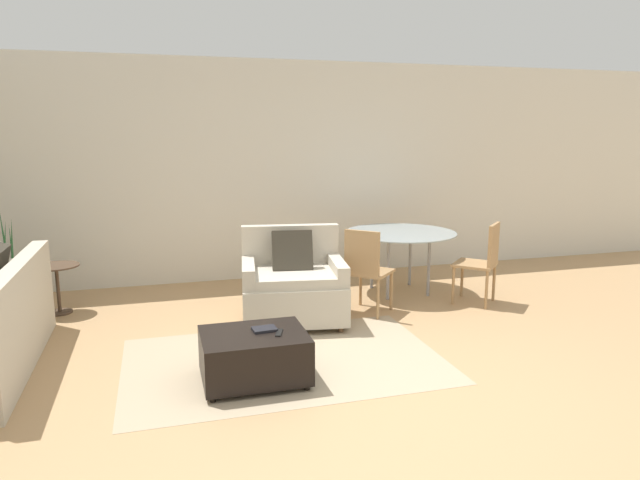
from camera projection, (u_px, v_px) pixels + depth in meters
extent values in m
plane|color=tan|center=(368.00, 389.00, 4.21)|extent=(20.00, 20.00, 0.00)
cube|color=silver|center=(272.00, 171.00, 7.25)|extent=(12.00, 0.06, 2.75)
cube|color=tan|center=(284.00, 360.00, 4.73)|extent=(2.59, 1.70, 0.00)
cube|color=brown|center=(304.00, 395.00, 4.11)|extent=(2.54, 0.06, 0.00)
cube|color=brown|center=(298.00, 384.00, 4.28)|extent=(2.54, 0.06, 0.00)
cube|color=brown|center=(292.00, 374.00, 4.46)|extent=(2.54, 0.06, 0.00)
cube|color=brown|center=(287.00, 364.00, 4.64)|extent=(2.54, 0.06, 0.00)
cube|color=brown|center=(282.00, 356.00, 4.82)|extent=(2.54, 0.06, 0.00)
cube|color=brown|center=(277.00, 348.00, 5.00)|extent=(2.54, 0.06, 0.00)
cube|color=brown|center=(273.00, 340.00, 5.18)|extent=(2.54, 0.06, 0.00)
cube|color=brown|center=(269.00, 333.00, 5.36)|extent=(2.54, 0.06, 0.00)
cube|color=beige|center=(18.00, 290.00, 4.50)|extent=(0.14, 2.06, 0.42)
cube|color=beige|center=(2.00, 274.00, 5.34)|extent=(0.77, 0.12, 0.26)
cube|color=beige|center=(294.00, 299.00, 5.64)|extent=(1.11, 0.96, 0.37)
cube|color=beige|center=(294.00, 277.00, 5.56)|extent=(0.85, 0.81, 0.10)
cube|color=beige|center=(290.00, 249.00, 5.90)|extent=(1.00, 0.26, 0.50)
cube|color=beige|center=(248.00, 272.00, 5.52)|extent=(0.23, 0.77, 0.20)
cube|color=beige|center=(337.00, 269.00, 5.64)|extent=(0.23, 0.77, 0.20)
cylinder|color=brown|center=(252.00, 333.00, 5.30)|extent=(0.05, 0.05, 0.06)
cylinder|color=brown|center=(341.00, 329.00, 5.41)|extent=(0.05, 0.05, 0.06)
cylinder|color=brown|center=(251.00, 311.00, 5.94)|extent=(0.05, 0.05, 0.06)
cylinder|color=brown|center=(330.00, 308.00, 6.05)|extent=(0.05, 0.05, 0.06)
cube|color=#383328|center=(292.00, 251.00, 5.65)|extent=(0.43, 0.27, 0.41)
cube|color=black|center=(254.00, 355.00, 4.31)|extent=(0.79, 0.62, 0.34)
cylinder|color=black|center=(213.00, 399.00, 4.01)|extent=(0.04, 0.04, 0.04)
cylinder|color=black|center=(307.00, 387.00, 4.20)|extent=(0.04, 0.04, 0.04)
cylinder|color=black|center=(206.00, 370.00, 4.50)|extent=(0.04, 0.04, 0.04)
cylinder|color=black|center=(291.00, 361.00, 4.68)|extent=(0.04, 0.04, 0.04)
cube|color=black|center=(264.00, 329.00, 4.34)|extent=(0.19, 0.15, 0.02)
cube|color=black|center=(279.00, 333.00, 4.28)|extent=(0.09, 0.16, 0.01)
cylinder|color=#333338|center=(11.00, 305.00, 5.82)|extent=(0.33, 0.33, 0.26)
cylinder|color=black|center=(9.00, 294.00, 5.80)|extent=(0.30, 0.30, 0.02)
cone|color=#2D6B38|center=(13.00, 258.00, 5.74)|extent=(0.04, 0.07, 0.71)
cone|color=#2D6B38|center=(12.00, 255.00, 5.79)|extent=(0.10, 0.10, 0.77)
cone|color=#2D6B38|center=(5.00, 257.00, 5.77)|extent=(0.12, 0.07, 0.74)
cone|color=#2D6B38|center=(1.00, 259.00, 5.70)|extent=(0.10, 0.14, 0.72)
cone|color=#2D6B38|center=(3.00, 262.00, 5.65)|extent=(0.09, 0.05, 0.69)
cone|color=#2D6B38|center=(6.00, 249.00, 5.69)|extent=(0.09, 0.07, 0.92)
cylinder|color=#4C3828|center=(56.00, 266.00, 5.88)|extent=(0.46, 0.46, 0.02)
cylinder|color=#4C3828|center=(58.00, 289.00, 5.92)|extent=(0.04, 0.04, 0.48)
cylinder|color=#4C3828|center=(60.00, 312.00, 5.97)|extent=(0.25, 0.25, 0.02)
cylinder|color=#99A8AD|center=(400.00, 232.00, 6.63)|extent=(1.29, 1.29, 0.01)
cylinder|color=#99999E|center=(388.00, 269.00, 6.39)|extent=(0.04, 0.04, 0.71)
cylinder|color=#99999E|center=(429.00, 266.00, 6.53)|extent=(0.04, 0.04, 0.71)
cylinder|color=#99999E|center=(372.00, 259.00, 6.87)|extent=(0.04, 0.04, 0.71)
cylinder|color=#99999E|center=(410.00, 257.00, 7.01)|extent=(0.04, 0.04, 0.71)
cube|color=tan|center=(369.00, 272.00, 5.93)|extent=(0.59, 0.59, 0.03)
cube|color=tan|center=(362.00, 253.00, 5.72)|extent=(0.29, 0.29, 0.45)
cylinder|color=tan|center=(391.00, 291.00, 6.04)|extent=(0.03, 0.03, 0.42)
cylinder|color=tan|center=(361.00, 286.00, 6.21)|extent=(0.03, 0.03, 0.42)
cylinder|color=tan|center=(378.00, 299.00, 5.73)|extent=(0.03, 0.03, 0.42)
cylinder|color=tan|center=(346.00, 295.00, 5.90)|extent=(0.03, 0.03, 0.42)
cube|color=tan|center=(475.00, 264.00, 6.27)|extent=(0.59, 0.59, 0.03)
cube|color=tan|center=(494.00, 244.00, 6.13)|extent=(0.29, 0.29, 0.45)
cylinder|color=tan|center=(462.00, 278.00, 6.55)|extent=(0.03, 0.03, 0.42)
cylinder|color=tan|center=(453.00, 286.00, 6.24)|extent=(0.03, 0.03, 0.42)
cylinder|color=tan|center=(494.00, 282.00, 6.38)|extent=(0.03, 0.03, 0.42)
cylinder|color=tan|center=(486.00, 290.00, 6.07)|extent=(0.03, 0.03, 0.42)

